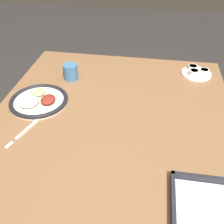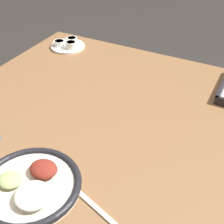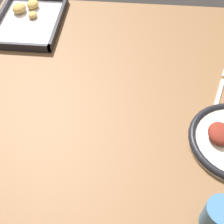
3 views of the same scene
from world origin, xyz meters
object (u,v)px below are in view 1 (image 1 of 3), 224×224
Objects in this scene: dinner_plate at (38,101)px; drinking_cup at (71,72)px; saucer_plate at (196,72)px; fork at (28,128)px.

dinner_plate is 0.25m from drinking_cup.
drinking_cup is (0.15, -0.64, 0.03)m from saucer_plate.
fork is at bearing -8.46° from drinking_cup.
saucer_plate is at bearing 117.42° from dinner_plate.
saucer_plate is (-0.55, 0.70, 0.01)m from fork.
dinner_plate is 0.82m from saucer_plate.
dinner_plate is 3.32× the size of drinking_cup.
saucer_plate is 0.66m from drinking_cup.
drinking_cup is at bearing -170.66° from fork.
saucer_plate is (-0.38, 0.73, 0.00)m from dinner_plate.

